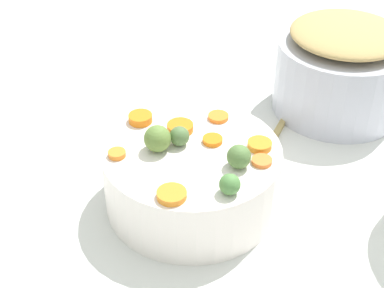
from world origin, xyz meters
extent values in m
cube|color=silver|center=(0.00, 0.00, 0.01)|extent=(2.40, 2.40, 0.02)
cylinder|color=white|center=(-0.03, -0.05, 0.07)|extent=(0.26, 0.26, 0.10)
cylinder|color=#B4B4C3|center=(-0.39, 0.04, 0.09)|extent=(0.24, 0.24, 0.13)
ellipsoid|color=tan|center=(-0.39, 0.04, 0.17)|extent=(0.20, 0.20, 0.03)
cylinder|color=orange|center=(-0.06, -0.03, 0.12)|extent=(0.03, 0.03, 0.01)
cylinder|color=orange|center=(-0.08, 0.03, 0.12)|extent=(0.05, 0.05, 0.01)
cylinder|color=orange|center=(-0.05, -0.15, 0.13)|extent=(0.05, 0.05, 0.01)
cylinder|color=orange|center=(-0.11, -0.05, 0.12)|extent=(0.04, 0.04, 0.01)
cylinder|color=orange|center=(-0.06, -0.09, 0.12)|extent=(0.05, 0.05, 0.01)
cylinder|color=orange|center=(0.04, -0.13, 0.12)|extent=(0.03, 0.03, 0.01)
cylinder|color=orange|center=(0.07, -0.02, 0.12)|extent=(0.05, 0.05, 0.01)
cylinder|color=orange|center=(-0.05, 0.05, 0.12)|extent=(0.04, 0.04, 0.01)
sphere|color=#4F8141|center=(0.03, 0.04, 0.13)|extent=(0.03, 0.03, 0.03)
sphere|color=olive|center=(0.00, -0.09, 0.14)|extent=(0.04, 0.04, 0.04)
sphere|color=#506F3E|center=(-0.03, -0.07, 0.13)|extent=(0.03, 0.03, 0.03)
sphere|color=#54763D|center=(-0.03, 0.03, 0.14)|extent=(0.03, 0.03, 0.03)
cube|color=tan|center=(-0.23, -0.01, 0.02)|extent=(0.28, 0.05, 0.01)
ellipsoid|color=tan|center=(-0.39, -0.03, 0.03)|extent=(0.08, 0.06, 0.01)
camera|label=1|loc=(0.54, 0.29, 0.62)|focal=54.34mm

